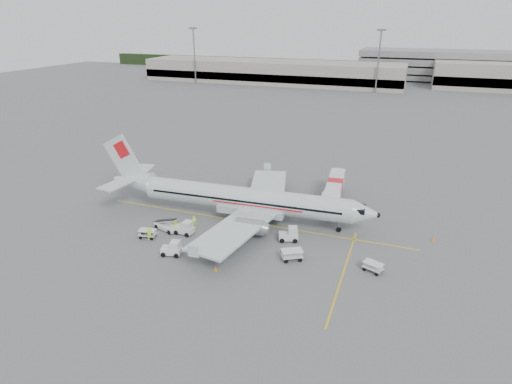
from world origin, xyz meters
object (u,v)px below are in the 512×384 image
belt_loader (166,221)px  tug_mid (171,248)px  tug_fore (288,234)px  jet_bridge (334,192)px  tug_aft (184,227)px  aircraft (245,184)px

belt_loader → tug_mid: belt_loader is taller
tug_fore → tug_mid: bearing=-164.4°
jet_bridge → tug_aft: bearing=-140.7°
jet_bridge → aircraft: bearing=-143.7°
aircraft → tug_aft: 10.02m
jet_bridge → tug_aft: jet_bridge is taller
aircraft → belt_loader: bearing=-145.5°
belt_loader → tug_fore: belt_loader is taller
aircraft → jet_bridge: (10.60, 9.26, -3.30)m
aircraft → tug_aft: aircraft is taller
tug_fore → belt_loader: bearing=171.3°
belt_loader → aircraft: bearing=55.7°
aircraft → tug_fore: (7.31, -3.88, -4.34)m
aircraft → tug_mid: size_ratio=16.40×
belt_loader → tug_mid: 6.70m
aircraft → belt_loader: aircraft is taller
aircraft → tug_mid: aircraft is taller
aircraft → belt_loader: 11.62m
aircraft → tug_aft: size_ratio=15.84×
tug_aft → tug_fore: bearing=16.2°
jet_bridge → belt_loader: 24.98m
tug_fore → tug_aft: size_ratio=0.99×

